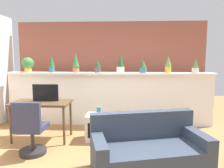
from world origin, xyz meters
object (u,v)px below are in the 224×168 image
(potted_plant_4, at_px, (120,64))
(potted_plant_6, at_px, (168,64))
(office_chair, at_px, (31,132))
(vase_on_shelf, at_px, (99,111))
(potted_plant_0, at_px, (28,64))
(potted_plant_2, at_px, (76,64))
(desk, at_px, (41,106))
(side_cube_shelf, at_px, (97,127))
(potted_plant_7, at_px, (195,66))
(potted_plant_3, at_px, (98,66))
(tv_monitor, at_px, (46,93))
(potted_plant_1, at_px, (52,63))
(potted_plant_5, at_px, (143,66))
(couch, at_px, (148,152))

(potted_plant_4, relative_size, potted_plant_6, 1.11)
(potted_plant_4, relative_size, office_chair, 0.46)
(vase_on_shelf, bearing_deg, potted_plant_0, 151.25)
(potted_plant_2, xyz_separation_m, desk, (-0.47, -0.97, -0.79))
(office_chair, height_order, side_cube_shelf, office_chair)
(potted_plant_7, xyz_separation_m, side_cube_shelf, (-2.13, -0.90, -1.15))
(potted_plant_0, bearing_deg, potted_plant_3, -1.36)
(potted_plant_6, xyz_separation_m, desk, (-2.59, -0.97, -0.78))
(office_chair, bearing_deg, tv_monitor, 91.19)
(potted_plant_0, xyz_separation_m, potted_plant_6, (3.27, -0.00, -0.00))
(potted_plant_1, xyz_separation_m, tv_monitor, (0.17, -0.89, -0.54))
(potted_plant_0, height_order, vase_on_shelf, potted_plant_0)
(potted_plant_4, relative_size, potted_plant_7, 1.19)
(potted_plant_3, distance_m, potted_plant_4, 0.53)
(potted_plant_1, xyz_separation_m, desk, (0.11, -0.97, -0.79))
(potted_plant_6, xyz_separation_m, office_chair, (-2.52, -1.65, -1.05))
(potted_plant_7, bearing_deg, office_chair, -152.63)
(potted_plant_3, bearing_deg, vase_on_shelf, -82.14)
(potted_plant_5, relative_size, office_chair, 0.32)
(tv_monitor, bearing_deg, potted_plant_2, 65.41)
(potted_plant_0, distance_m, side_cube_shelf, 2.31)
(office_chair, bearing_deg, potted_plant_7, 27.37)
(potted_plant_5, distance_m, potted_plant_7, 1.17)
(couch, bearing_deg, tv_monitor, 148.28)
(potted_plant_2, height_order, side_cube_shelf, potted_plant_2)
(potted_plant_3, height_order, potted_plant_5, potted_plant_3)
(potted_plant_1, relative_size, side_cube_shelf, 0.82)
(potted_plant_2, xyz_separation_m, tv_monitor, (-0.41, -0.89, -0.54))
(potted_plant_4, relative_size, desk, 0.38)
(side_cube_shelf, bearing_deg, potted_plant_7, 22.88)
(potted_plant_0, distance_m, couch, 3.51)
(potted_plant_0, height_order, office_chair, potted_plant_0)
(tv_monitor, distance_m, couch, 2.28)
(potted_plant_7, distance_m, vase_on_shelf, 2.42)
(potted_plant_3, height_order, office_chair, potted_plant_3)
(potted_plant_1, relative_size, potted_plant_2, 0.88)
(potted_plant_0, bearing_deg, vase_on_shelf, -28.75)
(potted_plant_2, bearing_deg, potted_plant_0, 179.66)
(potted_plant_0, bearing_deg, side_cube_shelf, -28.43)
(tv_monitor, xyz_separation_m, side_cube_shelf, (1.00, -0.04, -0.66))
(potted_plant_5, height_order, desk, potted_plant_5)
(potted_plant_1, xyz_separation_m, potted_plant_6, (2.70, 0.01, -0.02))
(office_chair, relative_size, vase_on_shelf, 5.56)
(potted_plant_0, xyz_separation_m, potted_plant_4, (2.19, 0.00, -0.01))
(potted_plant_0, distance_m, potted_plant_6, 3.27)
(desk, relative_size, tv_monitor, 2.20)
(potted_plant_6, height_order, couch, potted_plant_6)
(potted_plant_5, height_order, side_cube_shelf, potted_plant_5)
(desk, height_order, office_chair, office_chair)
(potted_plant_6, relative_size, office_chair, 0.41)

